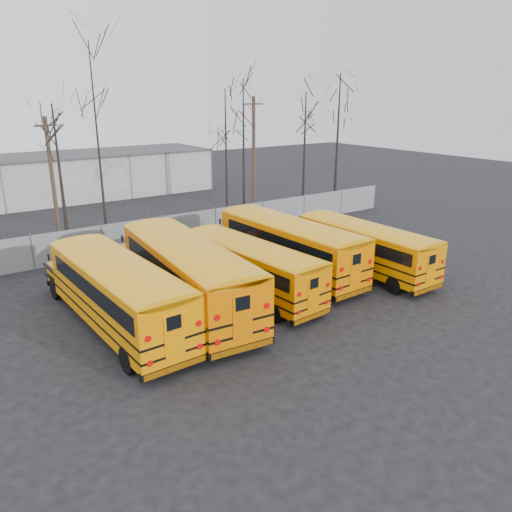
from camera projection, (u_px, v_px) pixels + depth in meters
ground at (273, 307)px, 23.43m from camera, size 120.00×120.00×0.00m
fence at (163, 231)px, 32.47m from camera, size 40.00×0.04×2.00m
distant_building at (94, 174)px, 48.84m from camera, size 22.00×8.00×4.00m
bus_a at (116, 288)px, 20.70m from camera, size 3.05×11.38×3.16m
bus_b at (186, 270)px, 22.51m from camera, size 3.76×12.22×3.37m
bus_c at (248, 264)px, 24.32m from camera, size 3.07×10.15×2.80m
bus_d at (287, 242)px, 27.15m from camera, size 2.97×11.37×3.16m
bus_e at (362, 244)px, 27.50m from camera, size 2.39×10.11×2.82m
utility_pole_left at (53, 182)px, 31.61m from camera, size 1.44×0.47×8.23m
utility_pole_right at (254, 152)px, 42.61m from camera, size 1.65×0.45×9.34m
tree_3 at (61, 181)px, 30.20m from camera, size 0.26×0.26×9.00m
tree_4 at (98, 144)px, 33.04m from camera, size 0.26×0.26×12.72m
tree_5 at (226, 158)px, 36.95m from camera, size 0.26×0.26×9.92m
tree_6 at (244, 150)px, 39.02m from camera, size 0.26×0.26×10.68m
tree_7 at (304, 154)px, 40.31m from camera, size 0.26×0.26×9.71m
tree_8 at (337, 141)px, 43.18m from camera, size 0.26×0.26×11.17m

